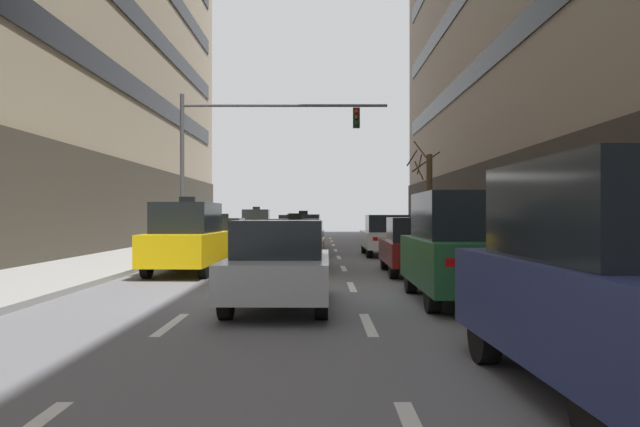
% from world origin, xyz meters
% --- Properties ---
extents(ground_plane, '(120.00, 120.00, 0.00)m').
position_xyz_m(ground_plane, '(0.00, 0.00, 0.00)').
color(ground_plane, slate).
extents(sidewalk_right, '(3.83, 80.00, 0.14)m').
position_xyz_m(sidewalk_right, '(6.54, 0.00, 0.07)').
color(sidewalk_right, gray).
rests_on(sidewalk_right, ground).
extents(lane_stripe_l1_s3, '(0.16, 2.00, 0.01)m').
position_xyz_m(lane_stripe_l1_s3, '(-1.54, -3.00, 0.00)').
color(lane_stripe_l1_s3, silver).
rests_on(lane_stripe_l1_s3, ground).
extents(lane_stripe_l1_s4, '(0.16, 2.00, 0.01)m').
position_xyz_m(lane_stripe_l1_s4, '(-1.54, 2.00, 0.00)').
color(lane_stripe_l1_s4, silver).
rests_on(lane_stripe_l1_s4, ground).
extents(lane_stripe_l1_s5, '(0.16, 2.00, 0.01)m').
position_xyz_m(lane_stripe_l1_s5, '(-1.54, 7.00, 0.00)').
color(lane_stripe_l1_s5, silver).
rests_on(lane_stripe_l1_s5, ground).
extents(lane_stripe_l1_s6, '(0.16, 2.00, 0.01)m').
position_xyz_m(lane_stripe_l1_s6, '(-1.54, 12.00, 0.00)').
color(lane_stripe_l1_s6, silver).
rests_on(lane_stripe_l1_s6, ground).
extents(lane_stripe_l1_s7, '(0.16, 2.00, 0.01)m').
position_xyz_m(lane_stripe_l1_s7, '(-1.54, 17.00, 0.00)').
color(lane_stripe_l1_s7, silver).
rests_on(lane_stripe_l1_s7, ground).
extents(lane_stripe_l1_s8, '(0.16, 2.00, 0.01)m').
position_xyz_m(lane_stripe_l1_s8, '(-1.54, 22.00, 0.00)').
color(lane_stripe_l1_s8, silver).
rests_on(lane_stripe_l1_s8, ground).
extents(lane_stripe_l1_s9, '(0.16, 2.00, 0.01)m').
position_xyz_m(lane_stripe_l1_s9, '(-1.54, 27.00, 0.00)').
color(lane_stripe_l1_s9, silver).
rests_on(lane_stripe_l1_s9, ground).
extents(lane_stripe_l1_s10, '(0.16, 2.00, 0.01)m').
position_xyz_m(lane_stripe_l1_s10, '(-1.54, 32.00, 0.00)').
color(lane_stripe_l1_s10, silver).
rests_on(lane_stripe_l1_s10, ground).
extents(lane_stripe_l2_s3, '(0.16, 2.00, 0.01)m').
position_xyz_m(lane_stripe_l2_s3, '(1.54, -3.00, 0.00)').
color(lane_stripe_l2_s3, silver).
rests_on(lane_stripe_l2_s3, ground).
extents(lane_stripe_l2_s4, '(0.16, 2.00, 0.01)m').
position_xyz_m(lane_stripe_l2_s4, '(1.54, 2.00, 0.00)').
color(lane_stripe_l2_s4, silver).
rests_on(lane_stripe_l2_s4, ground).
extents(lane_stripe_l2_s5, '(0.16, 2.00, 0.01)m').
position_xyz_m(lane_stripe_l2_s5, '(1.54, 7.00, 0.00)').
color(lane_stripe_l2_s5, silver).
rests_on(lane_stripe_l2_s5, ground).
extents(lane_stripe_l2_s6, '(0.16, 2.00, 0.01)m').
position_xyz_m(lane_stripe_l2_s6, '(1.54, 12.00, 0.00)').
color(lane_stripe_l2_s6, silver).
rests_on(lane_stripe_l2_s6, ground).
extents(lane_stripe_l2_s7, '(0.16, 2.00, 0.01)m').
position_xyz_m(lane_stripe_l2_s7, '(1.54, 17.00, 0.00)').
color(lane_stripe_l2_s7, silver).
rests_on(lane_stripe_l2_s7, ground).
extents(lane_stripe_l2_s8, '(0.16, 2.00, 0.01)m').
position_xyz_m(lane_stripe_l2_s8, '(1.54, 22.00, 0.00)').
color(lane_stripe_l2_s8, silver).
rests_on(lane_stripe_l2_s8, ground).
extents(lane_stripe_l2_s9, '(0.16, 2.00, 0.01)m').
position_xyz_m(lane_stripe_l2_s9, '(1.54, 27.00, 0.00)').
color(lane_stripe_l2_s9, silver).
rests_on(lane_stripe_l2_s9, ground).
extents(lane_stripe_l2_s10, '(0.16, 2.00, 0.01)m').
position_xyz_m(lane_stripe_l2_s10, '(1.54, 32.00, 0.00)').
color(lane_stripe_l2_s10, silver).
rests_on(lane_stripe_l2_s10, ground).
extents(taxi_driving_0, '(1.90, 4.31, 2.24)m').
position_xyz_m(taxi_driving_0, '(-3.06, 5.20, 1.03)').
color(taxi_driving_0, black).
rests_on(taxi_driving_0, ground).
extents(taxi_driving_1, '(2.00, 4.63, 1.91)m').
position_xyz_m(taxi_driving_1, '(-0.08, 19.36, 0.85)').
color(taxi_driving_1, black).
rests_on(taxi_driving_1, ground).
extents(taxi_driving_2, '(1.77, 4.21, 1.75)m').
position_xyz_m(taxi_driving_2, '(-3.07, 11.93, 0.78)').
color(taxi_driving_2, black).
rests_on(taxi_driving_2, ground).
extents(car_driving_3, '(1.85, 4.33, 1.62)m').
position_xyz_m(car_driving_3, '(0.05, -1.29, 0.80)').
color(car_driving_3, black).
rests_on(car_driving_3, ground).
extents(car_driving_4, '(2.03, 4.59, 1.70)m').
position_xyz_m(car_driving_4, '(-0.04, 13.54, 0.84)').
color(car_driving_4, black).
rests_on(car_driving_4, ground).
extents(taxi_driving_5, '(1.92, 4.23, 2.18)m').
position_xyz_m(taxi_driving_5, '(-2.97, 23.67, 1.00)').
color(taxi_driving_5, black).
rests_on(taxi_driving_5, ground).
extents(taxi_driving_6, '(1.87, 4.27, 1.76)m').
position_xyz_m(taxi_driving_6, '(0.02, 6.79, 0.78)').
color(taxi_driving_6, black).
rests_on(taxi_driving_6, ground).
extents(car_parked_0, '(2.05, 4.66, 2.23)m').
position_xyz_m(car_parked_0, '(3.57, -6.89, 1.11)').
color(car_parked_0, black).
rests_on(car_parked_0, ground).
extents(car_parked_1, '(1.90, 4.47, 2.15)m').
position_xyz_m(car_parked_1, '(3.57, -0.53, 1.07)').
color(car_parked_1, black).
rests_on(car_parked_1, ground).
extents(car_parked_2, '(1.90, 4.40, 1.64)m').
position_xyz_m(car_parked_2, '(3.57, 5.12, 0.81)').
color(car_parked_2, black).
rests_on(car_parked_2, ground).
extents(car_parked_3, '(1.92, 4.55, 1.70)m').
position_xyz_m(car_parked_3, '(3.58, 13.16, 0.84)').
color(car_parked_3, black).
rests_on(car_parked_3, ground).
extents(traffic_signal_0, '(8.73, 0.35, 6.66)m').
position_xyz_m(traffic_signal_0, '(-2.45, 13.29, 4.73)').
color(traffic_signal_0, '#4C4C51').
rests_on(traffic_signal_0, sidewalk_left).
extents(street_tree_1, '(1.86, 1.95, 5.20)m').
position_xyz_m(street_tree_1, '(6.11, 17.56, 2.59)').
color(street_tree_1, '#4C3823').
rests_on(street_tree_1, sidewalk_right).
extents(pedestrian_0, '(0.53, 0.22, 1.67)m').
position_xyz_m(pedestrian_0, '(7.68, 12.00, 1.11)').
color(pedestrian_0, '#383D59').
rests_on(pedestrian_0, sidewalk_right).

